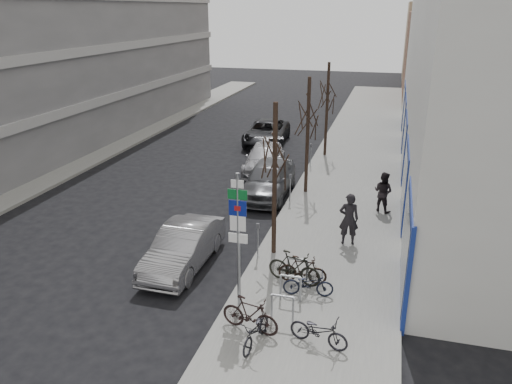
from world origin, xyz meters
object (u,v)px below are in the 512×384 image
Objects in this scene: meter_back at (311,153)px; pedestrian_far at (383,192)px; bike_far_inner at (303,270)px; parked_car_mid at (268,179)px; bike_near_right at (250,314)px; bike_mid_inner at (294,267)px; meter_mid at (290,185)px; bike_mid_curb at (308,282)px; highway_sign_pole at (238,233)px; bike_rack at (291,285)px; tree_near at (275,144)px; tree_far at (328,87)px; meter_front at (258,237)px; lane_car at (267,132)px; pedestrian_near at (349,219)px; parked_car_front at (183,247)px; bike_far_curb at (319,329)px; tree_mid at (309,108)px; parked_car_back at (264,159)px; bike_near_left at (256,329)px.

meter_back is 6.83m from pedestrian_far.
bike_far_inner is 0.32× the size of parked_car_mid.
bike_mid_inner is at bearing -1.38° from bike_near_right.
bike_mid_curb is (2.11, -7.50, -0.30)m from meter_mid.
meter_mid is at bearing 91.68° from highway_sign_pole.
tree_near reaches higher than bike_rack.
tree_far reaches higher than bike_mid_curb.
bike_mid_inner is at bearing -70.92° from parked_car_mid.
bike_rack is 1.78× the size of meter_front.
pedestrian_far is at bearing -56.92° from lane_car.
tree_far is 9.31m from pedestrian_far.
meter_front is at bearing 61.24° from bike_mid_inner.
bike_near_right is at bearing 160.68° from bike_far_inner.
meter_mid is 4.63m from pedestrian_near.
pedestrian_far is (3.76, 8.48, -1.43)m from highway_sign_pole.
lane_car is at bearing 105.12° from tree_near.
bike_far_curb is at bearing -31.82° from parked_car_front.
meter_front and meter_back have the same top height.
tree_mid is 3.28× the size of bike_near_right.
meter_front is 0.82× the size of bike_far_inner.
tree_far is at bearing 90.00° from tree_mid.
meter_front is 0.83× the size of bike_mid_curb.
highway_sign_pole is 16.59m from tree_far.
meter_back reaches higher than bike_near_right.
parked_car_mid is (-1.22, -4.61, -0.09)m from meter_back.
parked_car_mid is 3.79m from parked_car_back.
meter_mid is at bearing 7.01° from bike_mid_curb.
meter_front is 0.71× the size of bike_mid_inner.
lane_car is at bearing 109.74° from meter_mid.
meter_front is 10.28m from parked_car_back.
bike_mid_inner is at bearing 98.43° from pedestrian_far.
meter_front is 16.09m from lane_car.
parked_car_mid is at bearing -79.16° from lane_car.
tree_near is at bearing -74.79° from parked_car_mid.
pedestrian_far is at bearing 53.73° from meter_front.
meter_back is at bearing 74.58° from parked_car_mid.
parked_car_front is at bearing 69.04° from bike_mid_curb.
meter_back reaches higher than bike_far_inner.
meter_front is 4.83m from bike_near_left.
bike_mid_curb is 4.56m from parked_car_front.
bike_mid_inner is at bearing -78.18° from parked_car_back.
pedestrian_far is (6.35, 6.50, 0.31)m from parked_car_front.
parked_car_front is at bearing -97.09° from parked_car_back.
meter_mid is 6.94m from parked_car_front.
meter_front is at bearing 112.97° from bike_near_left.
tree_near reaches higher than bike_far_inner.
bike_near_left is (0.78, -11.67, -3.48)m from tree_mid.
bike_rack is 1.28× the size of pedestrian_far.
bike_far_curb is (2.77, -9.75, -0.28)m from meter_mid.
meter_back is 15.50m from bike_far_curb.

